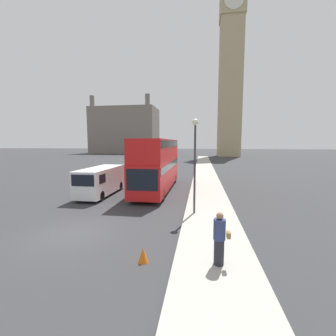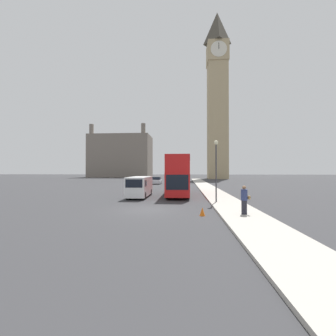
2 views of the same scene
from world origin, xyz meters
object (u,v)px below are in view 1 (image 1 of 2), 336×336
(clock_tower, at_px, (231,56))
(parked_sedan, at_px, (152,162))
(white_van, at_px, (100,181))
(street_lamp, at_px, (195,151))
(pedestrian, at_px, (219,239))
(red_double_decker_bus, at_px, (158,162))

(clock_tower, bearing_deg, parked_sedan, -118.83)
(white_van, xyz_separation_m, street_lamp, (7.61, -4.01, 2.52))
(white_van, height_order, pedestrian, white_van)
(clock_tower, height_order, street_lamp, clock_tower)
(clock_tower, bearing_deg, red_double_decker_bus, -102.86)
(pedestrian, bearing_deg, street_lamp, 100.33)
(clock_tower, distance_m, red_double_decker_bus, 61.73)
(red_double_decker_bus, relative_size, parked_sedan, 2.28)
(pedestrian, xyz_separation_m, street_lamp, (-1.00, 5.46, 2.67))
(parked_sedan, bearing_deg, pedestrian, -73.87)
(white_van, distance_m, pedestrian, 12.79)
(clock_tower, xyz_separation_m, red_double_decker_bus, (-12.26, -53.70, -27.88))
(red_double_decker_bus, height_order, pedestrian, red_double_decker_bus)
(clock_tower, height_order, parked_sedan, clock_tower)
(clock_tower, bearing_deg, street_lamp, -98.29)
(white_van, bearing_deg, pedestrian, -47.74)
(red_double_decker_bus, bearing_deg, clock_tower, 77.14)
(pedestrian, xyz_separation_m, parked_sedan, (-9.80, 33.86, -0.36))
(red_double_decker_bus, xyz_separation_m, white_van, (-4.15, -2.68, -1.30))
(clock_tower, distance_m, pedestrian, 72.50)
(pedestrian, distance_m, parked_sedan, 35.25)
(clock_tower, height_order, pedestrian, clock_tower)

